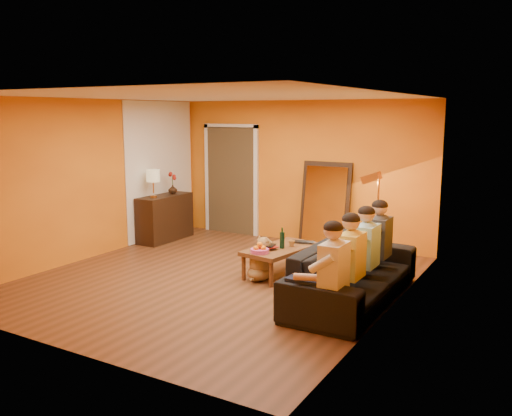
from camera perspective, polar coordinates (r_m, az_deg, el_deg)
The scene contains 27 objects.
room_shell at distance 7.94m, azimuth -2.66°, elevation 2.21°, with size 5.00×5.50×2.60m.
white_accent at distance 10.51m, azimuth -10.03°, elevation 3.98°, with size 0.02×1.90×2.58m, color white.
doorway_recess at distance 10.83m, azimuth -2.30°, elevation 2.97°, with size 1.06×0.30×2.10m, color #3F2D19.
door_jamb_left at distance 11.04m, azimuth -5.13°, elevation 3.08°, with size 0.08×0.06×2.20m, color white.
door_jamb_right at distance 10.43m, azimuth -0.00°, elevation 2.71°, with size 0.08×0.06×2.20m, color white.
door_header at distance 10.65m, azimuth -2.69°, elevation 8.62°, with size 1.22×0.06×0.08m, color white.
mirror_frame at distance 9.75m, azimuth 7.31°, elevation 0.39°, with size 0.92×0.06×1.52m, color black.
mirror_glass at distance 9.72m, azimuth 7.22°, elevation 0.36°, with size 0.78×0.02×1.36m, color white.
sideboard at distance 10.33m, azimuth -9.56°, elevation -1.01°, with size 0.44×1.18×0.85m, color black.
table_lamp at distance 10.00m, azimuth -10.76°, elevation 2.53°, with size 0.24×0.24×0.51m, color beige, non-canonical shape.
sofa at distance 7.05m, azimuth 10.21°, elevation -6.71°, with size 0.98×2.50×0.73m, color black.
coffee_table at distance 8.06m, azimuth 2.60°, elevation -5.58°, with size 0.62×1.22×0.42m, color brown, non-canonical shape.
floor_lamp at distance 8.65m, azimuth 12.66°, elevation -1.27°, with size 0.30×0.24×1.44m, color #BF7D38, non-canonical shape.
dog at distance 7.81m, azimuth 0.57°, elevation -5.32°, with size 0.34×0.53×0.62m, color #9B7746, non-canonical shape.
person_far_left at distance 6.04m, azimuth 8.18°, elevation -7.09°, with size 0.70×0.44×1.22m, color silver, non-canonical shape.
person_mid_left at distance 6.54m, azimuth 10.00°, elevation -5.82°, with size 0.70×0.44×1.22m, color #E2C44B, non-canonical shape.
person_mid_right at distance 7.04m, azimuth 11.55°, elevation -4.73°, with size 0.70×0.44×1.22m, color #9BD5F0, non-canonical shape.
person_far_right at distance 7.55m, azimuth 12.89°, elevation -3.78°, with size 0.70×0.44×1.22m, color #323237, non-canonical shape.
fruit_bowl at distance 7.65m, azimuth 0.39°, elevation -4.18°, with size 0.26×0.26×0.16m, color #D44B9A, non-canonical shape.
wine_bottle at distance 7.91m, azimuth 2.77°, elevation -3.16°, with size 0.07×0.07×0.31m, color black.
tumbler at distance 8.05m, azimuth 3.77°, elevation -3.74°, with size 0.10×0.10×0.09m, color #B27F3F.
laptop at distance 8.23m, azimuth 4.85°, elevation -3.67°, with size 0.35×0.23×0.03m, color black.
book_lower at distance 7.92m, azimuth 0.78°, elevation -4.20°, with size 0.19×0.25×0.02m, color black.
book_mid at distance 7.92m, azimuth 0.88°, elevation -4.04°, with size 0.19×0.25×0.02m, color #9F1B12.
book_upper at distance 7.90m, azimuth 0.75°, elevation -3.92°, with size 0.17×0.22×0.02m, color black.
vase at distance 10.44m, azimuth -8.76°, elevation 1.97°, with size 0.17×0.17×0.17m, color black.
flowers at distance 10.41m, azimuth -8.80°, elevation 3.30°, with size 0.17×0.17×0.42m, color #9F1B12, non-canonical shape.
Camera 1 is at (4.26, -6.24, 2.38)m, focal length 38.00 mm.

